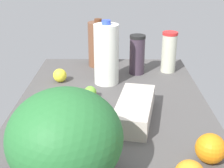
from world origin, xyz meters
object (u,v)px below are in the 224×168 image
at_px(tumbler_cup, 169,52).
at_px(lime_beside_bowl, 90,92).
at_px(lemon_by_jug, 60,75).
at_px(egg_carton, 135,109).
at_px(orange_near_front, 210,149).
at_px(watermelon, 65,138).
at_px(milk_jug, 106,54).
at_px(chocolate_milk_jug, 98,44).
at_px(shaker_bottle, 137,55).

xyz_separation_m(tumbler_cup, lime_beside_bowl, (0.32, -0.37, -0.08)).
bearing_deg(lemon_by_jug, lime_beside_bowl, 41.49).
bearing_deg(lemon_by_jug, tumbler_cup, 105.61).
height_order(egg_carton, tumbler_cup, tumbler_cup).
distance_m(lime_beside_bowl, orange_near_front, 0.56).
bearing_deg(watermelon, lime_beside_bowl, 177.39).
height_order(milk_jug, watermelon, milk_jug).
bearing_deg(tumbler_cup, lime_beside_bowl, -48.96).
distance_m(chocolate_milk_jug, lemon_by_jug, 0.30).
bearing_deg(egg_carton, orange_near_front, 49.80).
bearing_deg(watermelon, chocolate_milk_jug, 177.69).
height_order(tumbler_cup, orange_near_front, tumbler_cup).
height_order(chocolate_milk_jug, orange_near_front, chocolate_milk_jug).
distance_m(tumbler_cup, lemon_by_jug, 0.54).
relative_size(milk_jug, egg_carton, 0.96).
bearing_deg(watermelon, milk_jug, 172.73).
height_order(watermelon, lime_beside_bowl, watermelon).
relative_size(watermelon, lemon_by_jug, 4.70).
xyz_separation_m(egg_carton, shaker_bottle, (-0.46, 0.04, 0.06)).
bearing_deg(lime_beside_bowl, watermelon, -2.61).
distance_m(milk_jug, lemon_by_jug, 0.24).
height_order(milk_jug, orange_near_front, milk_jug).
height_order(lime_beside_bowl, lemon_by_jug, lemon_by_jug).
xyz_separation_m(egg_carton, watermelon, (0.32, -0.19, 0.09)).
bearing_deg(watermelon, egg_carton, 149.07).
height_order(egg_carton, chocolate_milk_jug, chocolate_milk_jug).
relative_size(chocolate_milk_jug, watermelon, 0.84).
distance_m(milk_jug, shaker_bottle, 0.19).
bearing_deg(tumbler_cup, orange_near_front, 0.39).
bearing_deg(shaker_bottle, egg_carton, -4.43).
height_order(chocolate_milk_jug, shaker_bottle, chocolate_milk_jug).
xyz_separation_m(chocolate_milk_jug, watermelon, (0.90, -0.04, 0.01)).
relative_size(egg_carton, lime_beside_bowl, 5.90).
bearing_deg(lemon_by_jug, orange_near_front, 41.44).
bearing_deg(shaker_bottle, orange_near_front, 12.98).
bearing_deg(milk_jug, lemon_by_jug, -91.90).
relative_size(milk_jug, orange_near_front, 3.33).
distance_m(egg_carton, shaker_bottle, 0.47).
relative_size(egg_carton, shaker_bottle, 1.56).
xyz_separation_m(chocolate_milk_jug, tumbler_cup, (0.09, 0.35, -0.01)).
distance_m(shaker_bottle, lemon_by_jug, 0.39).
bearing_deg(orange_near_front, lime_beside_bowl, -138.58).
xyz_separation_m(chocolate_milk_jug, lime_beside_bowl, (0.41, -0.01, -0.09)).
relative_size(chocolate_milk_jug, lemon_by_jug, 3.96).
xyz_separation_m(tumbler_cup, orange_near_front, (0.74, 0.01, -0.06)).
relative_size(egg_carton, tumbler_cup, 1.49).
xyz_separation_m(tumbler_cup, lemon_by_jug, (0.15, -0.52, -0.07)).
xyz_separation_m(shaker_bottle, lime_beside_bowl, (0.29, -0.21, -0.07)).
bearing_deg(lime_beside_bowl, chocolate_milk_jug, 178.06).
distance_m(tumbler_cup, orange_near_front, 0.74).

